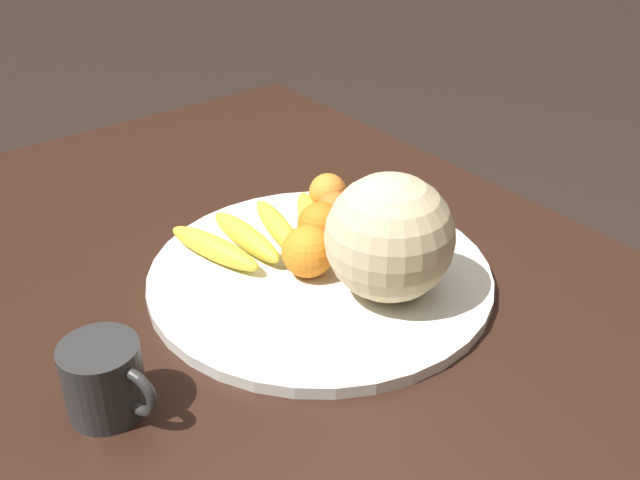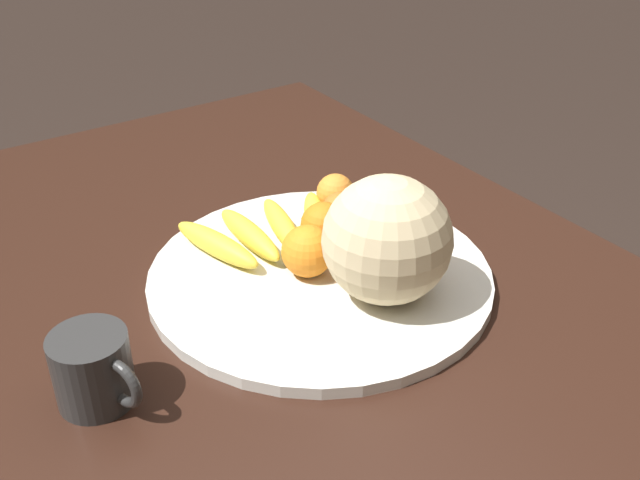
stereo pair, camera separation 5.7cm
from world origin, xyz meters
TOP-DOWN VIEW (x-y plane):
  - kitchen_table at (0.00, 0.00)m, footprint 1.55×0.89m
  - fruit_bowl at (-0.07, 0.02)m, footprint 0.48×0.48m
  - melon at (0.02, 0.06)m, footprint 0.17×0.17m
  - banana_bunch at (-0.18, 0.00)m, footprint 0.19×0.25m
  - orange_front_left at (-0.10, 0.15)m, footprint 0.06×0.06m
  - orange_front_right at (-0.20, 0.14)m, footprint 0.06×0.06m
  - orange_mid_center at (-0.12, 0.07)m, footprint 0.07×0.07m
  - orange_back_left at (-0.07, 0.01)m, footprint 0.07×0.07m
  - orange_back_right at (-0.15, 0.12)m, footprint 0.06×0.06m
  - orange_top_small at (-0.05, 0.18)m, footprint 0.07×0.07m
  - produce_tag at (-0.12, 0.10)m, footprint 0.10×0.08m
  - ceramic_mug at (-0.01, -0.31)m, footprint 0.12×0.09m

SIDE VIEW (x-z plane):
  - kitchen_table at x=0.00m, z-range 0.29..1.06m
  - fruit_bowl at x=-0.07m, z-range 0.78..0.79m
  - produce_tag at x=-0.12m, z-range 0.79..0.79m
  - banana_bunch at x=-0.18m, z-range 0.79..0.83m
  - ceramic_mug at x=-0.01m, z-range 0.77..0.86m
  - orange_back_right at x=-0.15m, z-range 0.79..0.85m
  - orange_front_left at x=-0.10m, z-range 0.79..0.85m
  - orange_front_right at x=-0.20m, z-range 0.79..0.85m
  - orange_mid_center at x=-0.12m, z-range 0.79..0.86m
  - orange_top_small at x=-0.05m, z-range 0.79..0.86m
  - orange_back_left at x=-0.07m, z-range 0.79..0.86m
  - melon at x=0.02m, z-range 0.79..0.96m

